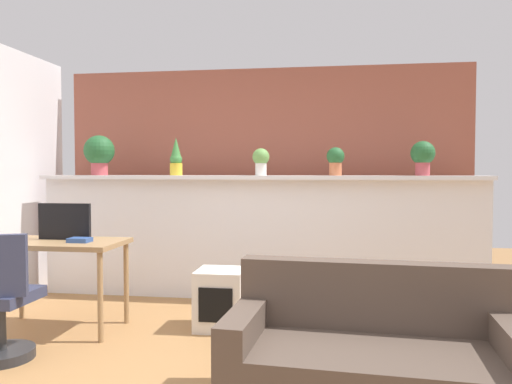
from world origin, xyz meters
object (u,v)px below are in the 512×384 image
Objects in this scene: tv_monitor at (65,221)px; couch at (372,364)px; potted_plant_3 at (335,159)px; potted_plant_0 at (99,153)px; potted_plant_2 at (261,160)px; side_cube_shelf at (221,299)px; desk at (57,251)px; book_on_desk at (80,240)px; potted_plant_4 at (423,156)px; potted_plant_1 at (176,158)px.

couch is at bearing -26.17° from tv_monitor.
tv_monitor is (-2.29, -1.12, -0.54)m from potted_plant_3.
potted_plant_0 reaches higher than potted_plant_2.
couch is (0.18, -2.33, -1.17)m from potted_plant_3.
potted_plant_3 is 1.82m from side_cube_shelf.
book_on_desk reaches higher than desk.
desk is 0.26m from book_on_desk.
potted_plant_4 is 3.38m from tv_monitor.
potted_plant_0 is 0.86× the size of side_cube_shelf.
potted_plant_1 is 1.65m from potted_plant_3.
potted_plant_3 is at bearing -0.73° from potted_plant_0.
couch is (1.14, -1.35, 0.03)m from side_cube_shelf.
desk is at bearing -108.12° from tv_monitor.
tv_monitor is at bearing -119.69° from potted_plant_1.
desk is 6.43× the size of book_on_desk.
desk is at bearing -118.98° from potted_plant_1.
book_on_desk reaches higher than side_cube_shelf.
book_on_desk is at bearing -137.01° from potted_plant_2.
potted_plant_1 is 1.40× the size of potted_plant_3.
book_on_desk is at bearing -13.04° from desk.
side_cube_shelf is (1.56, -1.01, -1.28)m from potted_plant_0.
potted_plant_2 is at bearing 37.19° from desk.
potted_plant_4 is 0.21× the size of couch.
potted_plant_2 is 2.76m from couch.
potted_plant_1 is 0.25× the size of couch.
potted_plant_1 is at bearing -179.79° from potted_plant_4.
potted_plant_2 is 1.62× the size of book_on_desk.
potted_plant_4 is at bearing -0.48° from potted_plant_0.
potted_plant_3 is 0.84m from potted_plant_4.
desk is 2.76m from couch.
book_on_desk is at bearing 154.49° from couch.
book_on_desk is (-2.08, -1.25, -0.68)m from potted_plant_3.
couch is (2.47, -1.21, -0.62)m from tv_monitor.
potted_plant_2 is at bearing -179.36° from potted_plant_4.
potted_plant_2 is 0.98× the size of potted_plant_3.
potted_plant_1 reaches higher than book_on_desk.
desk is at bearing -142.81° from potted_plant_2.
potted_plant_3 reaches higher than couch.
desk is at bearing 155.57° from couch.
potted_plant_2 reaches higher than desk.
potted_plant_3 is 2.52m from book_on_desk.
potted_plant_3 is 2.61m from tv_monitor.
couch is (2.70, -2.36, -1.25)m from potted_plant_0.
book_on_desk is (-0.43, -1.25, -0.70)m from potted_plant_1.
potted_plant_0 is 0.39× the size of desk.
desk is 2.38× the size of tv_monitor.
potted_plant_4 is at bearing 20.86° from desk.
potted_plant_4 is at bearing 74.08° from couch.
potted_plant_1 reaches higher than potted_plant_2.
potted_plant_4 reaches higher than book_on_desk.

